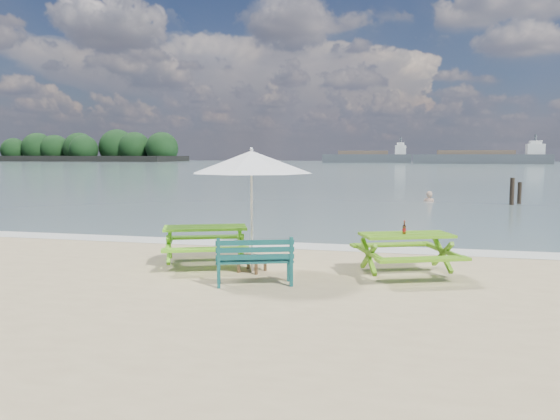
% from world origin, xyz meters
% --- Properties ---
extents(sea, '(300.00, 300.00, 0.00)m').
position_xyz_m(sea, '(0.00, 85.00, 0.00)').
color(sea, slate).
rests_on(sea, ground).
extents(foam_strip, '(22.00, 0.90, 0.01)m').
position_xyz_m(foam_strip, '(0.00, 4.60, 0.01)').
color(foam_strip, silver).
rests_on(foam_strip, ground).
extents(island_headland, '(90.00, 22.00, 7.60)m').
position_xyz_m(island_headland, '(-110.00, 140.00, 3.26)').
color(island_headland, black).
rests_on(island_headland, ground).
extents(picnic_table_left, '(2.09, 2.19, 0.75)m').
position_xyz_m(picnic_table_left, '(-1.48, 2.07, 0.36)').
color(picnic_table_left, '#62BB1C').
rests_on(picnic_table_left, ground).
extents(picnic_table_right, '(2.09, 2.18, 0.74)m').
position_xyz_m(picnic_table_right, '(2.27, 2.04, 0.36)').
color(picnic_table_right, '#599716').
rests_on(picnic_table_right, ground).
extents(park_bench, '(1.31, 0.81, 0.77)m').
position_xyz_m(park_bench, '(-0.12, 0.77, 0.24)').
color(park_bench, '#104342').
rests_on(park_bench, ground).
extents(side_table, '(0.52, 0.52, 0.29)m').
position_xyz_m(side_table, '(-0.44, 1.70, 0.15)').
color(side_table, brown).
rests_on(side_table, ground).
extents(patio_umbrella, '(2.60, 2.60, 2.18)m').
position_xyz_m(patio_umbrella, '(-0.44, 1.70, 1.98)').
color(patio_umbrella, silver).
rests_on(patio_umbrella, ground).
extents(beer_bottle, '(0.06, 0.06, 0.23)m').
position_xyz_m(beer_bottle, '(2.23, 1.98, 0.82)').
color(beer_bottle, brown).
rests_on(beer_bottle, picnic_table_right).
extents(swimmer, '(0.67, 0.52, 1.63)m').
position_xyz_m(swimmer, '(3.12, 17.83, -0.35)').
color(swimmer, tan).
rests_on(swimmer, ground).
extents(mooring_pilings, '(0.58, 0.78, 1.34)m').
position_xyz_m(mooring_pilings, '(6.59, 17.02, 0.43)').
color(mooring_pilings, black).
rests_on(mooring_pilings, ground).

